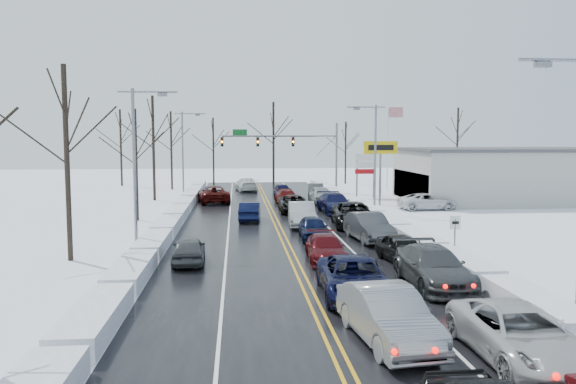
{
  "coord_description": "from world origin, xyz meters",
  "views": [
    {
      "loc": [
        -2.91,
        -35.44,
        6.32
      ],
      "look_at": [
        0.7,
        3.76,
        2.5
      ],
      "focal_mm": 35.0,
      "sensor_mm": 36.0,
      "label": 1
    }
  ],
  "objects": [
    {
      "name": "traffic_signal_mast",
      "position": [
        3.45,
        27.99,
        5.48
      ],
      "size": [
        13.28,
        0.39,
        8.0
      ],
      "color": "slate",
      "rests_on": "ground"
    },
    {
      "name": "used_vehicles_sign",
      "position": [
        10.5,
        22.0,
        3.32
      ],
      "size": [
        2.2,
        0.22,
        4.65
      ],
      "color": "slate",
      "rests_on": "ground"
    },
    {
      "name": "queued_car_6",
      "position": [
        1.9,
        11.52,
        0.0
      ],
      "size": [
        2.51,
        5.26,
        1.45
      ],
      "primitive_type": "imported",
      "rotation": [
        0.0,
        0.0,
        -0.02
      ],
      "color": "black",
      "rests_on": "ground"
    },
    {
      "name": "streetlight_ne",
      "position": [
        8.3,
        10.0,
        5.31
      ],
      "size": [
        3.2,
        0.25,
        9.0
      ],
      "color": "slate",
      "rests_on": "ground"
    },
    {
      "name": "snow_bank_right",
      "position": [
        7.6,
        2.0,
        0.0
      ],
      "size": [
        1.49,
        72.0,
        0.8
      ],
      "primitive_type": "cube",
      "color": "white",
      "rests_on": "ground"
    },
    {
      "name": "queued_car_8",
      "position": [
        1.89,
        23.31,
        0.0
      ],
      "size": [
        1.75,
        4.34,
        1.48
      ],
      "primitive_type": "imported",
      "rotation": [
        0.0,
        0.0,
        0.0
      ],
      "color": "black",
      "rests_on": "ground"
    },
    {
      "name": "road_surface",
      "position": [
        0.0,
        2.0,
        0.01
      ],
      "size": [
        14.0,
        84.0,
        0.01
      ],
      "primitive_type": "cube",
      "color": "black",
      "rests_on": "ground"
    },
    {
      "name": "queued_car_3",
      "position": [
        1.61,
        -7.39,
        0.0
      ],
      "size": [
        2.0,
        4.63,
        1.33
      ],
      "primitive_type": "imported",
      "rotation": [
        0.0,
        0.0,
        -0.03
      ],
      "color": "#49090E",
      "rests_on": "ground"
    },
    {
      "name": "queued_car_12",
      "position": [
        5.44,
        -8.11,
        0.0
      ],
      "size": [
        2.2,
        4.37,
        1.43
      ],
      "primitive_type": "imported",
      "rotation": [
        0.0,
        0.0,
        0.13
      ],
      "color": "black",
      "rests_on": "ground"
    },
    {
      "name": "tree_left_e",
      "position": [
        -10.8,
        34.0,
        6.64
      ],
      "size": [
        3.8,
        3.8,
        9.5
      ],
      "color": "#2D231C",
      "rests_on": "ground"
    },
    {
      "name": "oncoming_car_1",
      "position": [
        -5.17,
        19.38,
        0.0
      ],
      "size": [
        3.54,
        6.31,
        1.66
      ],
      "primitive_type": "imported",
      "rotation": [
        0.0,
        0.0,
        3.28
      ],
      "color": "#440B09",
      "rests_on": "ground"
    },
    {
      "name": "queued_car_11",
      "position": [
        5.42,
        -12.61,
        0.0
      ],
      "size": [
        2.35,
        5.71,
        1.65
      ],
      "primitive_type": "imported",
      "rotation": [
        0.0,
        0.0,
        0.01
      ],
      "color": "#3B3E40",
      "rests_on": "ground"
    },
    {
      "name": "queued_car_16",
      "position": [
        5.2,
        18.07,
        0.0
      ],
      "size": [
        1.95,
        4.77,
        1.62
      ],
      "primitive_type": "imported",
      "rotation": [
        0.0,
        0.0,
        -0.01
      ],
      "color": "#9D9FA4",
      "rests_on": "ground"
    },
    {
      "name": "queued_car_13",
      "position": [
        5.16,
        -2.02,
        0.0
      ],
      "size": [
        2.32,
        5.34,
        1.71
      ],
      "primitive_type": "imported",
      "rotation": [
        0.0,
        0.0,
        0.1
      ],
      "color": "#3A3C3F",
      "rests_on": "ground"
    },
    {
      "name": "flagpole",
      "position": [
        15.17,
        30.0,
        5.93
      ],
      "size": [
        1.87,
        1.2,
        10.0
      ],
      "color": "silver",
      "rests_on": "ground"
    },
    {
      "name": "queued_car_15",
      "position": [
        5.32,
        10.9,
        0.0
      ],
      "size": [
        2.62,
        5.79,
        1.64
      ],
      "primitive_type": "imported",
      "rotation": [
        0.0,
        0.0,
        0.06
      ],
      "color": "black",
      "rests_on": "ground"
    },
    {
      "name": "tree_far_c",
      "position": [
        2.0,
        39.0,
        7.68
      ],
      "size": [
        4.4,
        4.4,
        11.0
      ],
      "color": "#2D231C",
      "rests_on": "ground"
    },
    {
      "name": "queued_car_4",
      "position": [
        1.84,
        -1.14,
        0.0
      ],
      "size": [
        1.82,
        4.27,
        1.44
      ],
      "primitive_type": "imported",
      "rotation": [
        0.0,
        0.0,
        -0.03
      ],
      "color": "black",
      "rests_on": "ground"
    },
    {
      "name": "queued_car_7",
      "position": [
        1.81,
        17.04,
        0.0
      ],
      "size": [
        2.27,
        4.88,
        1.38
      ],
      "primitive_type": "imported",
      "rotation": [
        0.0,
        0.0,
        0.07
      ],
      "color": "#4B0B0A",
      "rests_on": "ground"
    },
    {
      "name": "queued_car_10",
      "position": [
        5.07,
        -20.66,
        0.0
      ],
      "size": [
        2.57,
        5.53,
        1.53
      ],
      "primitive_type": "imported",
      "rotation": [
        0.0,
        0.0,
        0.0
      ],
      "color": "#B9B9BB",
      "rests_on": "ground"
    },
    {
      "name": "snow_bank_left",
      "position": [
        -7.6,
        2.0,
        0.0
      ],
      "size": [
        1.49,
        72.0,
        0.8
      ],
      "primitive_type": "cube",
      "color": "white",
      "rests_on": "ground"
    },
    {
      "name": "tree_far_e",
      "position": [
        28.0,
        41.0,
        7.33
      ],
      "size": [
        4.2,
        4.2,
        10.5
      ],
      "color": "#2D231C",
      "rests_on": "ground"
    },
    {
      "name": "ground",
      "position": [
        0.0,
        0.0,
        0.0
      ],
      "size": [
        160.0,
        160.0,
        0.0
      ],
      "primitive_type": "plane",
      "color": "white",
      "rests_on": "ground"
    },
    {
      "name": "speed_limit_sign",
      "position": [
        8.2,
        -8.0,
        1.63
      ],
      "size": [
        0.55,
        0.09,
        2.35
      ],
      "color": "slate",
      "rests_on": "ground"
    },
    {
      "name": "oncoming_car_3",
      "position": [
        -5.34,
        -7.28,
        0.0
      ],
      "size": [
        1.78,
        4.1,
        1.38
      ],
      "primitive_type": "imported",
      "rotation": [
        0.0,
        0.0,
        3.18
      ],
      "color": "#434648",
      "rests_on": "ground"
    },
    {
      "name": "tree_far_a",
      "position": [
        -18.0,
        40.0,
        6.99
      ],
      "size": [
        4.0,
        4.0,
        10.0
      ],
      "color": "#2D231C",
      "rests_on": "ground"
    },
    {
      "name": "parked_car_2",
      "position": [
        14.97,
        22.68,
        0.0
      ],
      "size": [
        1.94,
        4.52,
        1.52
      ],
      "primitive_type": "imported",
      "rotation": [
        0.0,
        0.0,
        3.11
      ],
      "color": "black",
      "rests_on": "ground"
    },
    {
      "name": "queued_car_1",
      "position": [
        1.71,
        -18.92,
        0.0
      ],
      "size": [
        2.39,
        5.35,
        1.7
      ],
      "primitive_type": "imported",
      "rotation": [
        0.0,
        0.0,
        0.12
      ],
      "color": "gray",
      "rests_on": "ground"
    },
    {
      "name": "tree_left_d",
      "position": [
        -11.2,
        22.0,
        7.33
      ],
      "size": [
        4.2,
        4.2,
        10.5
      ],
      "color": "#2D231C",
      "rests_on": "ground"
    },
    {
      "name": "parked_car_1",
      "position": [
        16.85,
        15.3,
        0.0
      ],
      "size": [
        2.39,
        5.02,
        1.41
      ],
      "primitive_type": "imported",
      "rotation": [
        0.0,
        0.0,
        0.09
      ],
      "color": "#4C0A0A",
      "rests_on": "ground"
    },
    {
      "name": "dealership_building",
      "position": [
        23.98,
        18.0,
        2.66
      ],
      "size": [
        20.4,
        12.4,
        5.3
      ],
      "color": "#A1A19C",
      "rests_on": "ground"
    },
    {
      "name": "oncoming_car_2",
      "position": [
        -1.79,
        31.01,
        0.0
      ],
      "size": [
        2.93,
        5.72,
        1.59
      ],
      "primitive_type": "imported",
      "rotation": [
        0.0,
        0.0,
        3.27
      ],
      "color": "white",
      "rests_on": "ground"
    },
    {
      "name": "oncoming_car_0",
      "position": [
        -1.92,
        7.09,
        0.0
      ],
      "size": [
        1.81,
        4.45,
        1.43
      ],
      "primitive_type": "imported",
      "rotation": [
        0.0,
        0.0,
        3.07
      ],
      "color": "black",
      "rests_on": "ground"
    },
    {
      "name": "queued_car_5",
      "position": [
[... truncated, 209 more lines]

